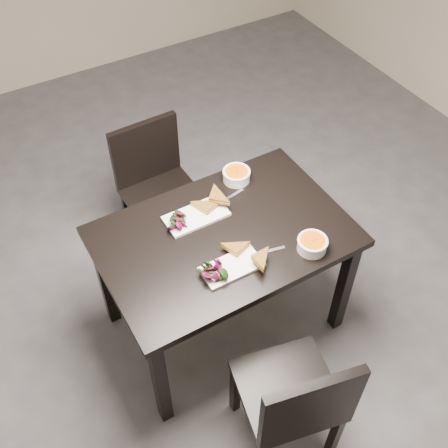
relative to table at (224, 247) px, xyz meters
name	(u,v)px	position (x,y,z in m)	size (l,w,h in m)	color
ground	(199,261)	(0.08, 0.46, -0.65)	(5.00, 5.00, 0.00)	#47474C
table	(224,247)	(0.00, 0.00, 0.00)	(1.20, 0.80, 0.75)	black
chair_near	(295,400)	(-0.10, -0.77, -0.17)	(0.50, 0.50, 0.85)	black
chair_far	(157,183)	(-0.02, 0.76, -0.17)	(0.43, 0.43, 0.85)	black
plate_near	(232,267)	(-0.07, -0.20, 0.11)	(0.28, 0.14, 0.01)	white
sandwich_near	(242,255)	(-0.01, -0.18, 0.14)	(0.14, 0.11, 0.05)	olive
salad_near	(212,272)	(-0.17, -0.20, 0.13)	(0.09, 0.08, 0.04)	black
soup_bowl_near	(312,244)	(0.31, -0.29, 0.14)	(0.14, 0.14, 0.06)	white
cutlery_near	(267,251)	(0.12, -0.20, 0.10)	(0.18, 0.02, 0.00)	silver
plate_far	(196,216)	(-0.06, 0.16, 0.11)	(0.31, 0.16, 0.02)	white
sandwich_far	(209,209)	(0.00, 0.15, 0.14)	(0.16, 0.12, 0.05)	olive
salad_far	(178,220)	(-0.16, 0.16, 0.14)	(0.10, 0.09, 0.04)	black
soup_bowl_far	(237,175)	(0.25, 0.30, 0.14)	(0.15, 0.15, 0.07)	white
cutlery_far	(230,197)	(0.15, 0.20, 0.10)	(0.18, 0.02, 0.00)	silver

